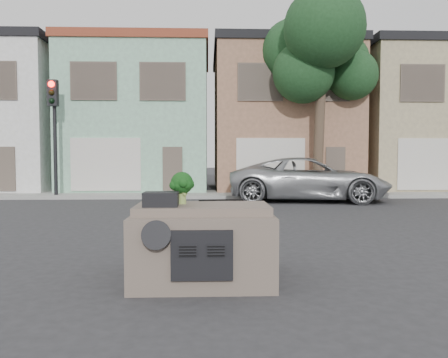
{
  "coord_description": "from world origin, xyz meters",
  "views": [
    {
      "loc": [
        0.08,
        -9.47,
        1.82
      ],
      "look_at": [
        0.44,
        0.5,
        1.3
      ],
      "focal_mm": 35.0,
      "sensor_mm": 36.0,
      "label": 1
    }
  ],
  "objects": [
    {
      "name": "car_dashboard",
      "position": [
        0.0,
        -3.0,
        0.56
      ],
      "size": [
        2.0,
        1.8,
        1.12
      ],
      "primitive_type": "cube",
      "color": "#6A5B50",
      "rests_on": "ground"
    },
    {
      "name": "sidewalk",
      "position": [
        0.0,
        10.5,
        0.07
      ],
      "size": [
        40.0,
        3.0,
        0.15
      ],
      "primitive_type": "cube",
      "color": "gray",
      "rests_on": "ground"
    },
    {
      "name": "traffic_signal",
      "position": [
        -6.5,
        9.5,
        2.55
      ],
      "size": [
        0.4,
        0.4,
        5.1
      ],
      "primitive_type": "cube",
      "color": "black",
      "rests_on": "ground"
    },
    {
      "name": "wiper_arm",
      "position": [
        0.28,
        -2.62,
        1.13
      ],
      "size": [
        0.69,
        0.15,
        0.02
      ],
      "primitive_type": "cube",
      "rotation": [
        0.0,
        0.0,
        0.17
      ],
      "color": "black",
      "rests_on": "car_dashboard"
    },
    {
      "name": "townhouse_white",
      "position": [
        -11.0,
        14.5,
        3.77
      ],
      "size": [
        7.2,
        8.2,
        7.55
      ],
      "primitive_type": "cube",
      "color": "white",
      "rests_on": "ground"
    },
    {
      "name": "broccoli",
      "position": [
        -0.3,
        -3.04,
        1.36
      ],
      "size": [
        0.45,
        0.45,
        0.48
      ],
      "primitive_type": "cube",
      "rotation": [
        0.0,
        0.0,
        2.99
      ],
      "color": "#0F3710",
      "rests_on": "car_dashboard"
    },
    {
      "name": "townhouse_tan",
      "position": [
        4.0,
        14.5,
        3.77
      ],
      "size": [
        7.2,
        8.2,
        7.55
      ],
      "primitive_type": "cube",
      "color": "#976A50",
      "rests_on": "ground"
    },
    {
      "name": "tree_near",
      "position": [
        5.0,
        9.8,
        4.25
      ],
      "size": [
        4.4,
        4.0,
        8.5
      ],
      "primitive_type": "cube",
      "color": "#1C411F",
      "rests_on": "ground"
    },
    {
      "name": "silver_pickup",
      "position": [
        4.17,
        8.09,
        0.0
      ],
      "size": [
        6.75,
        3.83,
        1.78
      ],
      "primitive_type": "imported",
      "rotation": [
        0.0,
        0.0,
        1.43
      ],
      "color": "#A5A7AA",
      "rests_on": "ground"
    },
    {
      "name": "townhouse_mint",
      "position": [
        -3.5,
        14.5,
        3.77
      ],
      "size": [
        7.2,
        8.2,
        7.55
      ],
      "primitive_type": "cube",
      "color": "#8EC3A3",
      "rests_on": "ground"
    },
    {
      "name": "ground_plane",
      "position": [
        0.0,
        0.0,
        0.0
      ],
      "size": [
        120.0,
        120.0,
        0.0
      ],
      "primitive_type": "plane",
      "color": "#303033",
      "rests_on": "ground"
    },
    {
      "name": "instrument_hump",
      "position": [
        -0.58,
        -3.35,
        1.22
      ],
      "size": [
        0.48,
        0.38,
        0.2
      ],
      "primitive_type": "cube",
      "color": "black",
      "rests_on": "car_dashboard"
    },
    {
      "name": "townhouse_beige",
      "position": [
        11.5,
        14.5,
        3.77
      ],
      "size": [
        7.2,
        8.2,
        7.55
      ],
      "primitive_type": "cube",
      "color": "tan",
      "rests_on": "ground"
    }
  ]
}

